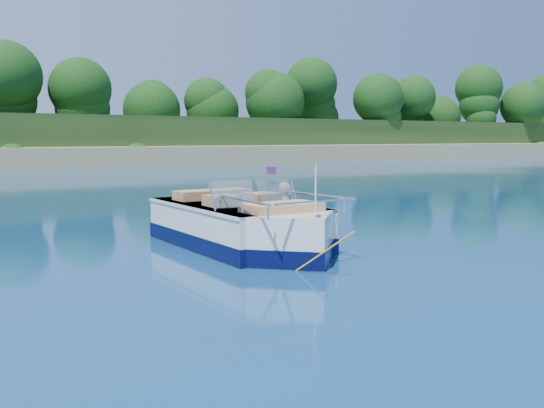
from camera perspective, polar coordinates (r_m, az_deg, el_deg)
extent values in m
plane|color=#0A2247|center=(13.01, 4.55, -3.65)|extent=(160.00, 160.00, 0.00)
cube|color=tan|center=(48.90, -23.18, 3.76)|extent=(170.00, 8.00, 2.00)
cylinder|color=black|center=(52.83, -24.01, 6.92)|extent=(0.44, 0.44, 3.60)
sphere|color=black|center=(53.01, -24.18, 10.62)|extent=(5.94, 5.94, 5.94)
cylinder|color=black|center=(57.38, -3.37, 6.86)|extent=(0.44, 0.44, 2.60)
sphere|color=black|center=(57.46, -3.38, 9.33)|extent=(4.29, 4.29, 4.29)
cylinder|color=black|center=(76.02, 15.01, 6.68)|extent=(0.44, 0.44, 3.00)
sphere|color=black|center=(76.11, 15.07, 8.82)|extent=(4.95, 4.95, 4.95)
cube|color=white|center=(12.62, -3.39, -2.46)|extent=(2.19, 4.07, 1.12)
cube|color=white|center=(11.02, 1.53, -3.73)|extent=(2.14, 2.14, 1.12)
cube|color=#060934|center=(12.64, -3.39, -3.15)|extent=(2.22, 4.11, 0.32)
cube|color=#060934|center=(11.05, 1.53, -4.52)|extent=(2.18, 2.18, 0.32)
cube|color=tan|center=(12.85, -4.11, -0.88)|extent=(1.75, 2.85, 0.11)
cube|color=white|center=(12.55, -3.41, -0.07)|extent=(2.23, 4.07, 0.06)
cube|color=black|center=(14.56, -7.70, -1.14)|extent=(0.59, 0.38, 0.96)
cube|color=#8C9EA5|center=(11.64, -3.66, 0.96)|extent=(0.86, 0.38, 0.52)
cube|color=#8C9EA5|center=(12.13, 0.30, 1.19)|extent=(0.87, 0.41, 0.52)
cube|color=tan|center=(12.08, -4.77, -0.18)|extent=(0.60, 0.60, 0.43)
cube|color=tan|center=(12.56, -0.90, 0.09)|extent=(0.60, 0.60, 0.43)
cube|color=tan|center=(13.48, -5.65, 0.49)|extent=(1.67, 0.61, 0.41)
cube|color=tan|center=(11.10, 0.95, -0.84)|extent=(1.42, 0.82, 0.36)
cylinder|color=white|center=(10.23, 4.13, 1.21)|extent=(0.03, 0.03, 0.91)
cube|color=red|center=(12.05, -0.08, 3.19)|extent=(0.24, 0.02, 0.15)
cube|color=silver|center=(10.24, 4.29, -1.17)|extent=(0.11, 0.07, 0.05)
cylinder|color=yellow|center=(9.93, 4.83, -4.58)|extent=(0.43, 1.09, 0.82)
torus|color=#FFD800|center=(14.23, 1.50, -2.39)|extent=(1.61, 1.61, 0.38)
torus|color=red|center=(14.23, 1.50, -2.31)|extent=(1.33, 1.33, 0.13)
imported|color=tan|center=(14.24, 1.07, -2.76)|extent=(0.49, 0.89, 1.67)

